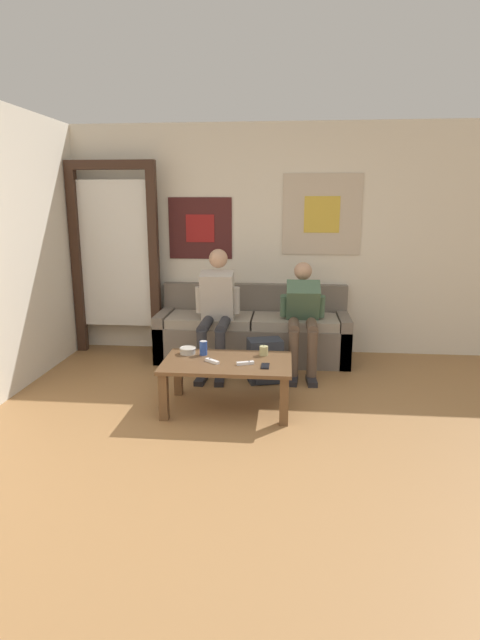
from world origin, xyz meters
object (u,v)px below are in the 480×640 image
(drink_can_blue, at_px, (203,348))
(coffee_table, at_px, (227,369))
(couch, at_px, (253,334))
(person_seated_teen, at_px, (303,312))
(cell_phone, at_px, (265,366))
(pillar_candle, at_px, (264,351))
(person_seated_adult, at_px, (216,306))
(game_controller_near_left, at_px, (245,363))
(backpack, at_px, (265,362))
(ceramic_bowl, at_px, (188,350))
(game_controller_near_right, at_px, (212,361))

(drink_can_blue, bearing_deg, coffee_table, -34.39)
(couch, distance_m, drink_can_blue, 1.32)
(person_seated_teen, relative_size, cell_phone, 7.96)
(couch, bearing_deg, pillar_candle, -81.68)
(person_seated_adult, xyz_separation_m, game_controller_near_left, (0.40, -1.11, -0.23))
(person_seated_teen, xyz_separation_m, game_controller_near_left, (-0.49, -1.17, -0.17))
(coffee_table, relative_size, cell_phone, 7.84)
(pillar_candle, bearing_deg, person_seated_adult, 122.18)
(backpack, bearing_deg, person_seated_adult, 145.23)
(person_seated_adult, distance_m, ceramic_bowl, 0.90)
(game_controller_near_right, bearing_deg, game_controller_near_left, -5.09)
(game_controller_near_right, distance_m, cell_phone, 0.45)
(couch, bearing_deg, person_seated_adult, -133.33)
(drink_can_blue, height_order, cell_phone, drink_can_blue)
(coffee_table, height_order, cell_phone, cell_phone)
(person_seated_teen, bearing_deg, game_controller_near_right, -123.87)
(pillar_candle, relative_size, cell_phone, 0.68)
(backpack, relative_size, pillar_candle, 4.55)
(couch, xyz_separation_m, pillar_candle, (0.18, -1.22, 0.18))
(couch, height_order, person_seated_teen, person_seated_teen)
(ceramic_bowl, height_order, cell_phone, ceramic_bowl)
(person_seated_adult, bearing_deg, backpack, -34.77)
(person_seated_adult, bearing_deg, couch, 46.67)
(person_seated_teen, bearing_deg, backpack, -130.61)
(person_seated_teen, height_order, game_controller_near_right, person_seated_teen)
(pillar_candle, xyz_separation_m, drink_can_blue, (-0.52, -0.04, 0.02))
(backpack, bearing_deg, pillar_candle, -89.02)
(coffee_table, relative_size, ceramic_bowl, 7.46)
(couch, height_order, coffee_table, couch)
(coffee_table, xyz_separation_m, person_seated_adult, (-0.24, 1.04, 0.32))
(backpack, relative_size, ceramic_bowl, 2.96)
(person_seated_teen, distance_m, ceramic_bowl, 1.38)
(cell_phone, bearing_deg, pillar_candle, 95.02)
(couch, distance_m, pillar_candle, 1.25)
(person_seated_adult, relative_size, backpack, 2.90)
(coffee_table, distance_m, person_seated_teen, 1.30)
(game_controller_near_left, xyz_separation_m, game_controller_near_right, (-0.28, 0.02, 0.00))
(ceramic_bowl, bearing_deg, couch, 68.74)
(person_seated_teen, height_order, pillar_candle, person_seated_teen)
(couch, height_order, drink_can_blue, couch)
(pillar_candle, bearing_deg, person_seated_teen, 68.64)
(drink_can_blue, bearing_deg, game_controller_near_left, -30.62)
(backpack, bearing_deg, person_seated_teen, 49.39)
(cell_phone, bearing_deg, game_controller_near_right, 171.96)
(ceramic_bowl, bearing_deg, game_controller_near_left, -24.92)
(person_seated_adult, relative_size, game_controller_near_left, 8.40)
(coffee_table, distance_m, game_controller_near_left, 0.19)
(couch, bearing_deg, coffee_table, -94.73)
(coffee_table, xyz_separation_m, game_controller_near_right, (-0.12, -0.05, 0.08))
(person_seated_adult, height_order, game_controller_near_left, person_seated_adult)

